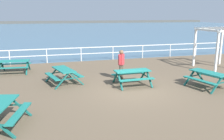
{
  "coord_description": "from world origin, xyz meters",
  "views": [
    {
      "loc": [
        -3.82,
        -10.04,
        3.51
      ],
      "look_at": [
        -0.71,
        0.99,
        0.8
      ],
      "focal_mm": 37.55,
      "sensor_mm": 36.0,
      "label": 1
    }
  ],
  "objects": [
    {
      "name": "visitor",
      "position": [
        0.07,
        1.86,
        0.95
      ],
      "size": [
        0.39,
        0.41,
        1.66
      ],
      "rotation": [
        0.0,
        0.0,
        5.54
      ],
      "color": "#4C4233",
      "rests_on": "ground"
    },
    {
      "name": "seaward_railing",
      "position": [
        0.0,
        7.75,
        0.77
      ],
      "size": [
        23.07,
        0.07,
        1.08
      ],
      "color": "white",
      "rests_on": "ground"
    },
    {
      "name": "distant_shoreline",
      "position": [
        0.0,
        95.75,
        0.0
      ],
      "size": [
        142.0,
        6.0,
        1.8
      ],
      "primitive_type": "cube",
      "color": "#4C4C47",
      "rests_on": "ground"
    },
    {
      "name": "picnic_table_mid_centre",
      "position": [
        3.75,
        -0.6,
        0.58
      ],
      "size": [
        1.93,
        2.14,
        0.8
      ],
      "rotation": [
        0.0,
        0.0,
        1.84
      ],
      "color": "#1E7A70",
      "rests_on": "ground"
    },
    {
      "name": "lattice_pergola",
      "position": [
        7.19,
        2.84,
        2.0
      ],
      "size": [
        2.47,
        2.59,
        2.7
      ],
      "rotation": [
        0.0,
        0.0,
        0.01
      ],
      "color": "white",
      "rests_on": "ground"
    },
    {
      "name": "sea_band",
      "position": [
        0.0,
        52.75,
        0.0
      ],
      "size": [
        142.0,
        90.0,
        0.01
      ],
      "primitive_type": "cube",
      "color": "#476B84",
      "rests_on": "ground"
    },
    {
      "name": "picnic_table_far_right",
      "position": [
        0.3,
        0.77,
        0.58
      ],
      "size": [
        1.82,
        1.57,
        0.8
      ],
      "rotation": [
        0.0,
        0.0,
        0.02
      ],
      "color": "#1E7A70",
      "rests_on": "ground"
    },
    {
      "name": "picnic_table_near_left",
      "position": [
        -3.03,
        2.04,
        0.58
      ],
      "size": [
        1.93,
        2.14,
        0.8
      ],
      "rotation": [
        0.0,
        0.0,
        1.85
      ],
      "color": "#1E7A70",
      "rests_on": "ground"
    },
    {
      "name": "picnic_table_seaward",
      "position": [
        -5.79,
        5.17,
        0.58
      ],
      "size": [
        1.92,
        1.67,
        0.8
      ],
      "rotation": [
        0.0,
        0.0,
        -0.08
      ],
      "color": "#1E7A70",
      "rests_on": "ground"
    },
    {
      "name": "ground_plane",
      "position": [
        0.0,
        0.0,
        -0.1
      ],
      "size": [
        30.0,
        24.0,
        0.2
      ],
      "primitive_type": "cube",
      "color": "brown"
    }
  ]
}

